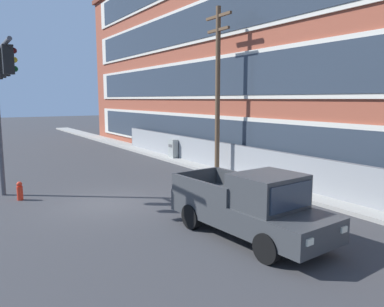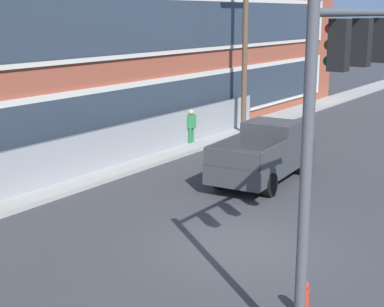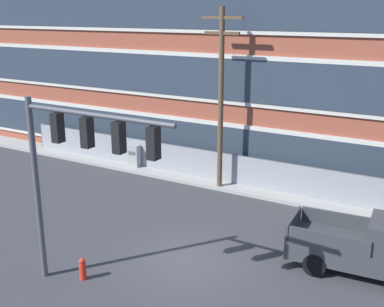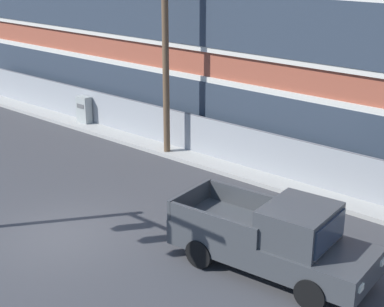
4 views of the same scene
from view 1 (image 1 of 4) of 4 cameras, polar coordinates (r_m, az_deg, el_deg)
The scene contains 9 objects.
ground_plane at distance 15.52m, azimuth -12.92°, elevation -7.43°, with size 160.00×160.00×0.00m, color #38383A.
sidewalk_building_side at distance 19.35m, azimuth 9.14°, elevation -3.96°, with size 80.00×1.64×0.16m, color #9E9B93.
brick_mill_building at distance 23.19m, azimuth 22.03°, elevation 15.27°, with size 54.00×10.88×14.38m.
chain_link_fence at distance 19.72m, azimuth 8.59°, elevation -1.35°, with size 30.44×0.06×1.72m.
traffic_signal_mast at distance 16.10m, azimuth -27.16°, elevation 9.15°, with size 5.47×0.43×6.23m.
pickup_truck_dark_grey at distance 11.40m, azimuth 9.07°, elevation -8.05°, with size 5.55×2.43×2.06m.
utility_pole_near_corner at distance 20.43m, azimuth 3.94°, elevation 10.34°, with size 2.11×0.26×8.95m.
electrical_cabinet at distance 25.69m, azimuth -2.91°, elevation 0.59°, with size 0.69×0.42×1.42m.
fire_hydrant at distance 17.10m, azimuth -24.76°, elevation -5.22°, with size 0.24×0.24×0.78m.
Camera 1 is at (14.15, -4.86, 4.16)m, focal length 35.00 mm.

